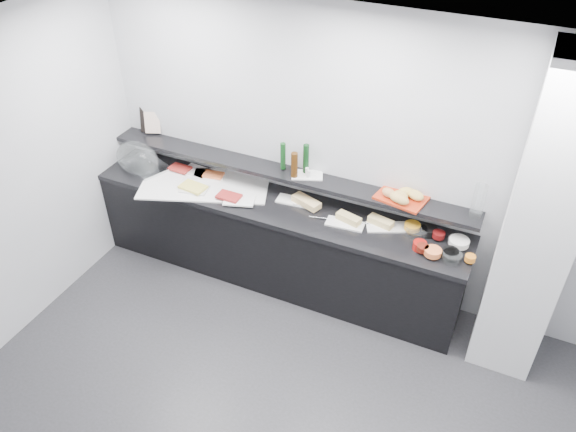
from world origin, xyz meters
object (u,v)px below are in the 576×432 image
at_px(bread_tray, 401,198).
at_px(framed_print, 149,120).
at_px(cloche_base, 146,166).
at_px(condiment_tray, 307,175).
at_px(sandwich_plate_mid, 345,224).
at_px(carafe, 478,201).

bearing_deg(bread_tray, framed_print, -171.75).
bearing_deg(cloche_base, condiment_tray, 28.70).
distance_m(cloche_base, framed_print, 0.47).
bearing_deg(sandwich_plate_mid, framed_print, 166.07).
distance_m(cloche_base, condiment_tray, 1.72).
bearing_deg(framed_print, condiment_tray, -18.08).
relative_size(sandwich_plate_mid, carafe, 1.11).
xyz_separation_m(framed_print, bread_tray, (2.67, -0.11, -0.12)).
bearing_deg(carafe, condiment_tray, -179.77).
relative_size(cloche_base, bread_tray, 1.16).
height_order(sandwich_plate_mid, carafe, carafe).
distance_m(cloche_base, bread_tray, 2.58).
bearing_deg(sandwich_plate_mid, carafe, 7.66).
height_order(bread_tray, carafe, carafe).
xyz_separation_m(framed_print, carafe, (3.28, -0.10, 0.02)).
xyz_separation_m(cloche_base, sandwich_plate_mid, (2.15, -0.05, -0.01)).
xyz_separation_m(sandwich_plate_mid, bread_tray, (0.41, 0.23, 0.25)).
distance_m(framed_print, bread_tray, 2.67).
relative_size(sandwich_plate_mid, framed_print, 1.29).
xyz_separation_m(cloche_base, framed_print, (-0.10, 0.28, 0.36)).
height_order(cloche_base, framed_print, framed_print).
relative_size(bread_tray, carafe, 1.37).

